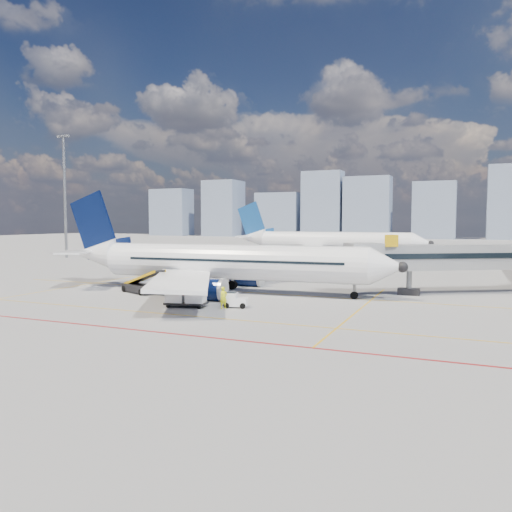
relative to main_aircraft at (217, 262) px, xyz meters
The scene contains 11 objects.
ground 8.01m from the main_aircraft, 72.15° to the right, with size 420.00×420.00×0.00m, color gray.
apron_markings 11.48m from the main_aircraft, 81.28° to the right, with size 90.00×35.12×0.01m.
jet_bridge 27.61m from the main_aircraft, 21.09° to the left, with size 23.55×15.78×6.30m.
floodlight_mast_nw 63.09m from the main_aircraft, 147.96° to the left, with size 3.20×0.61×25.45m.
distant_skyline 183.57m from the main_aircraft, 93.14° to the left, with size 256.74×15.77×31.10m.
main_aircraft is the anchor object (origin of this frame).
second_aircraft 56.49m from the main_aircraft, 93.20° to the left, with size 43.22×37.63×12.60m.
baggage_tug 10.25m from the main_aircraft, 53.98° to the right, with size 2.22×1.64×1.40m.
cargo_dolly 9.81m from the main_aircraft, 79.76° to the right, with size 3.94×2.38×2.02m.
belt_loader 8.62m from the main_aircraft, 151.53° to the right, with size 6.75×4.16×2.79m.
ramp_worker 10.57m from the main_aircraft, 59.74° to the right, with size 0.71×0.46×1.94m, color yellow.
Camera 1 is at (22.40, -40.58, 7.64)m, focal length 35.00 mm.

